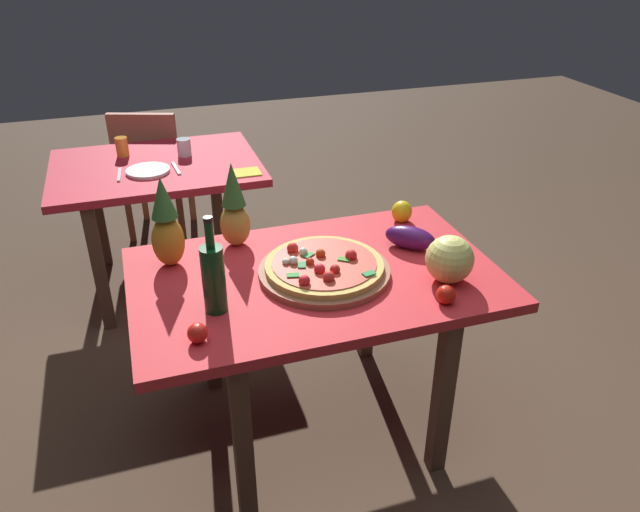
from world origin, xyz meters
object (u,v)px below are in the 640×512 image
pizza (324,265)px  drinking_glass_water (184,147)px  wine_bottle (214,277)px  drinking_glass_juice (122,147)px  background_table (158,182)px  pineapple_left (234,209)px  eggplant (410,238)px  fork_utensil (119,175)px  display_table (315,293)px  napkin_folded (246,172)px  bell_pepper (402,212)px  knife_utensil (176,168)px  dining_chair (152,166)px  pizza_board (324,271)px  pineapple_right (166,227)px  melon (450,259)px  tomato_by_bottle (198,333)px  dinner_plate (148,171)px  tomato_at_corner (446,295)px

pizza → drinking_glass_water: (-0.32, 1.43, 0.01)m
wine_bottle → drinking_glass_juice: bearing=98.1°
background_table → pineapple_left: 1.07m
eggplant → fork_utensil: eggplant is taller
display_table → napkin_folded: size_ratio=9.48×
bell_pepper → knife_utensil: bearing=132.8°
drinking_glass_juice → drinking_glass_water: (0.32, -0.10, -0.00)m
background_table → pizza: size_ratio=2.48×
dining_chair → eggplant: 2.09m
fork_utensil → knife_utensil: same height
background_table → pizza_board: 1.43m
pineapple_right → eggplant: size_ratio=1.75×
melon → fork_utensil: melon is taller
melon → tomato_by_bottle: (-0.90, -0.09, -0.05)m
eggplant → drinking_glass_juice: drinking_glass_juice is taller
dining_chair → tomato_by_bottle: size_ratio=13.29×
melon → eggplant: (-0.02, 0.26, -0.04)m
pineapple_left → napkin_folded: 0.78m
bell_pepper → knife_utensil: size_ratio=0.53×
pizza → dinner_plate: bearing=113.2°
napkin_folded → dining_chair: bearing=115.2°
pizza_board → bell_pepper: size_ratio=5.05×
pineapple_left → napkin_folded: pineapple_left is taller
eggplant → drinking_glass_water: size_ratio=2.16×
pizza_board → tomato_at_corner: size_ratio=7.24×
wine_bottle → dinner_plate: bearing=95.2°
tomato_by_bottle → background_table: bearing=89.9°
tomato_at_corner → napkin_folded: bearing=105.9°
pineapple_right → tomato_at_corner: pineapple_right is taller
tomato_by_bottle → fork_utensil: 1.51m
pizza → melon: 0.45m
display_table → napkin_folded: (-0.03, 1.05, 0.09)m
pineapple_left → drinking_glass_water: bearing=93.5°
background_table → wine_bottle: bearing=-86.9°
pizza_board → melon: melon is taller
tomato_at_corner → knife_utensil: tomato_at_corner is taller
pizza_board → pineapple_right: bearing=154.4°
pineapple_right → bell_pepper: size_ratio=3.69×
dining_chair → eggplant: size_ratio=4.25×
dinner_plate → knife_utensil: size_ratio=1.22×
pineapple_left → display_table: bearing=-54.2°
drinking_glass_juice → fork_utensil: (-0.03, -0.29, -0.05)m
dining_chair → tomato_at_corner: bearing=128.6°
pizza_board → drinking_glass_juice: drinking_glass_juice is taller
knife_utensil → pineapple_right: bearing=-102.5°
pineapple_left → drinking_glass_juice: (-0.39, 1.19, -0.10)m
bell_pepper → tomato_by_bottle: size_ratio=1.48×
eggplant → drinking_glass_juice: size_ratio=1.95×
display_table → pizza: size_ratio=3.08×
fork_utensil → pineapple_left: bearing=-60.7°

